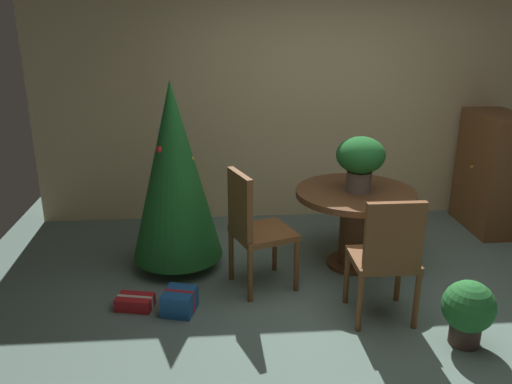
# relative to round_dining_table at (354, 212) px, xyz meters

# --- Properties ---
(ground_plane) EXTENTS (6.60, 6.60, 0.00)m
(ground_plane) POSITION_rel_round_dining_table_xyz_m (-0.12, -0.87, -0.52)
(ground_plane) COLOR slate
(back_wall_panel) EXTENTS (6.00, 0.10, 2.60)m
(back_wall_panel) POSITION_rel_round_dining_table_xyz_m (-0.12, 1.33, 0.78)
(back_wall_panel) COLOR beige
(back_wall_panel) RESTS_ON ground_plane
(round_dining_table) EXTENTS (1.04, 1.04, 0.72)m
(round_dining_table) POSITION_rel_round_dining_table_xyz_m (0.00, 0.00, 0.00)
(round_dining_table) COLOR brown
(round_dining_table) RESTS_ON ground_plane
(flower_vase) EXTENTS (0.42, 0.42, 0.48)m
(flower_vase) POSITION_rel_round_dining_table_xyz_m (0.02, -0.01, 0.49)
(flower_vase) COLOR #665B51
(flower_vase) RESTS_ON round_dining_table
(wooden_chair_left_near) EXTENTS (0.58, 0.58, 1.01)m
(wooden_chair_left_near) POSITION_rel_round_dining_table_xyz_m (-0.92, -0.33, 0.04)
(wooden_chair_left_near) COLOR brown
(wooden_chair_left_near) RESTS_ON ground_plane
(wooden_chair_near) EXTENTS (0.46, 0.43, 0.98)m
(wooden_chair_near) POSITION_rel_round_dining_table_xyz_m (0.00, -0.92, 0.03)
(wooden_chair_near) COLOR brown
(wooden_chair_near) RESTS_ON ground_plane
(holiday_tree) EXTENTS (0.80, 0.80, 1.67)m
(holiday_tree) POSITION_rel_round_dining_table_xyz_m (-1.57, 0.11, 0.38)
(holiday_tree) COLOR brown
(holiday_tree) RESTS_ON ground_plane
(gift_box_blue) EXTENTS (0.28, 0.30, 0.18)m
(gift_box_blue) POSITION_rel_round_dining_table_xyz_m (-1.51, -0.68, -0.43)
(gift_box_blue) COLOR #1E569E
(gift_box_blue) RESTS_ON ground_plane
(gift_box_red) EXTENTS (0.31, 0.23, 0.10)m
(gift_box_red) POSITION_rel_round_dining_table_xyz_m (-1.86, -0.60, -0.47)
(gift_box_red) COLOR red
(gift_box_red) RESTS_ON ground_plane
(wooden_cabinet) EXTENTS (0.47, 0.82, 1.23)m
(wooden_cabinet) POSITION_rel_round_dining_table_xyz_m (1.65, 0.77, 0.10)
(wooden_cabinet) COLOR brown
(wooden_cabinet) RESTS_ON ground_plane
(potted_plant) EXTENTS (0.36, 0.36, 0.47)m
(potted_plant) POSITION_rel_round_dining_table_xyz_m (0.49, -1.23, -0.25)
(potted_plant) COLOR #4C382D
(potted_plant) RESTS_ON ground_plane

